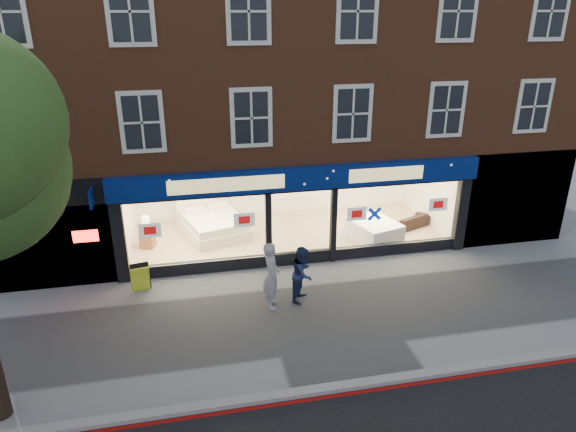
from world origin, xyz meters
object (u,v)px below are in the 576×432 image
object	(u,v)px
mattress_stack	(374,230)
a_board	(140,278)
display_bed	(214,224)
pedestrian_grey	(271,275)
pedestrian_blue	(303,274)
sofa	(410,221)

from	to	relation	value
mattress_stack	a_board	xyz separation A→B (m)	(-7.85, -1.80, -0.03)
display_bed	pedestrian_grey	distance (m)	5.24
display_bed	mattress_stack	distance (m)	5.72
pedestrian_grey	pedestrian_blue	world-z (taller)	pedestrian_grey
display_bed	mattress_stack	xyz separation A→B (m)	(5.48, -1.65, -0.04)
a_board	pedestrian_blue	size ratio (longest dim) A/B	0.51
display_bed	a_board	bearing A→B (deg)	-140.90
display_bed	pedestrian_grey	bearing A→B (deg)	-93.00
pedestrian_blue	a_board	bearing A→B (deg)	104.63
sofa	mattress_stack	bearing A→B (deg)	1.88
sofa	pedestrian_blue	xyz separation A→B (m)	(-5.06, -4.01, 0.47)
pedestrian_grey	mattress_stack	bearing A→B (deg)	-47.43
mattress_stack	sofa	distance (m)	1.89
sofa	pedestrian_blue	bearing A→B (deg)	15.75
mattress_stack	pedestrian_grey	size ratio (longest dim) A/B	1.06
display_bed	pedestrian_grey	size ratio (longest dim) A/B	1.49
mattress_stack	sofa	size ratio (longest dim) A/B	1.22
display_bed	pedestrian_grey	world-z (taller)	pedestrian_grey
sofa	pedestrian_grey	xyz separation A→B (m)	(-5.98, -4.20, 0.62)
mattress_stack	pedestrian_blue	size ratio (longest dim) A/B	1.25
mattress_stack	a_board	world-z (taller)	a_board
sofa	a_board	distance (m)	9.90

